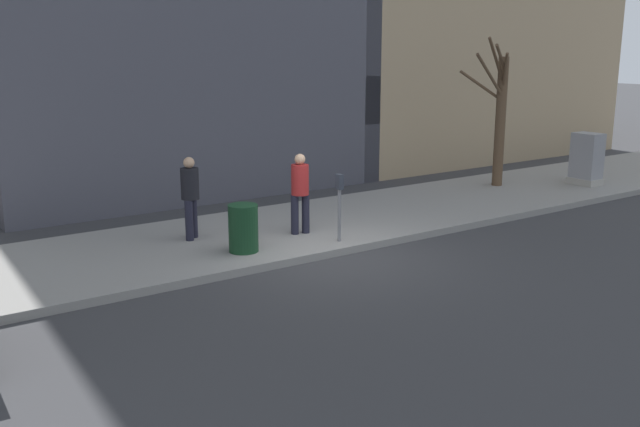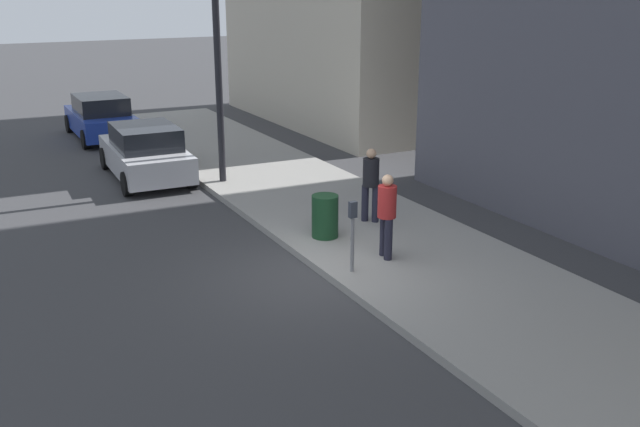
# 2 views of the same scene
# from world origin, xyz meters

# --- Properties ---
(ground_plane) EXTENTS (120.00, 120.00, 0.00)m
(ground_plane) POSITION_xyz_m (0.00, 0.00, 0.00)
(ground_plane) COLOR #38383A
(sidewalk) EXTENTS (4.00, 36.00, 0.15)m
(sidewalk) POSITION_xyz_m (2.00, 0.00, 0.07)
(sidewalk) COLOR gray
(sidewalk) RESTS_ON ground
(parked_car_silver) EXTENTS (2.03, 4.25, 1.52)m
(parked_car_silver) POSITION_xyz_m (-1.06, 8.37, 0.74)
(parked_car_silver) COLOR #B7B7BC
(parked_car_silver) RESTS_ON ground
(parked_car_blue) EXTENTS (1.94, 4.21, 1.52)m
(parked_car_blue) POSITION_xyz_m (-1.03, 14.51, 0.74)
(parked_car_blue) COLOR #1E389E
(parked_car_blue) RESTS_ON ground
(parking_meter) EXTENTS (0.14, 0.10, 1.35)m
(parking_meter) POSITION_xyz_m (0.45, -0.46, 0.98)
(parking_meter) COLOR slate
(parking_meter) RESTS_ON sidewalk
(streetlamp) EXTENTS (1.97, 0.32, 6.50)m
(streetlamp) POSITION_xyz_m (0.28, 6.63, 4.02)
(streetlamp) COLOR black
(streetlamp) RESTS_ON sidewalk
(trash_bin) EXTENTS (0.56, 0.56, 0.90)m
(trash_bin) POSITION_xyz_m (0.90, 1.44, 0.60)
(trash_bin) COLOR #14381E
(trash_bin) RESTS_ON sidewalk
(pedestrian_near_meter) EXTENTS (0.36, 0.40, 1.66)m
(pedestrian_near_meter) POSITION_xyz_m (1.39, -0.15, 1.09)
(pedestrian_near_meter) COLOR #1E1E2D
(pedestrian_near_meter) RESTS_ON sidewalk
(pedestrian_midblock) EXTENTS (0.36, 0.36, 1.66)m
(pedestrian_midblock) POSITION_xyz_m (2.27, 1.87, 1.09)
(pedestrian_midblock) COLOR #1E1E2D
(pedestrian_midblock) RESTS_ON sidewalk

